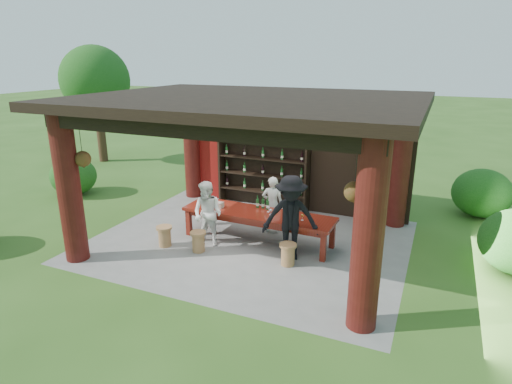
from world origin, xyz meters
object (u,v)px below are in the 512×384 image
at_px(wine_shelf, 263,167).
at_px(host, 272,205).
at_px(guest_woman, 208,214).
at_px(napkin_basket, 218,205).
at_px(tasting_table, 258,217).
at_px(stool_near_right, 288,254).
at_px(guest_man, 291,218).
at_px(stool_far_left, 165,236).
at_px(stool_near_left, 198,241).

xyz_separation_m(wine_shelf, host, (0.97, -1.67, -0.48)).
bearing_deg(guest_woman, napkin_basket, 98.36).
height_order(wine_shelf, tasting_table, wine_shelf).
height_order(wine_shelf, napkin_basket, wine_shelf).
xyz_separation_m(wine_shelf, stool_near_right, (1.96, -3.26, -0.96)).
relative_size(wine_shelf, guest_man, 1.44).
distance_m(stool_near_right, guest_man, 0.78).
height_order(tasting_table, stool_far_left, tasting_table).
relative_size(stool_near_left, guest_woman, 0.31).
relative_size(guest_woman, napkin_basket, 6.03).
bearing_deg(wine_shelf, stool_far_left, -106.90).
height_order(wine_shelf, host, wine_shelf).
bearing_deg(stool_near_right, napkin_basket, 159.11).
distance_m(wine_shelf, guest_man, 3.48).
relative_size(stool_near_left, guest_man, 0.25).
distance_m(wine_shelf, tasting_table, 2.58).
height_order(guest_woman, napkin_basket, guest_woman).
height_order(stool_near_right, stool_far_left, stool_far_left).
bearing_deg(stool_near_left, stool_near_right, 5.08).
distance_m(stool_near_right, guest_woman, 2.18).
distance_m(tasting_table, stool_near_left, 1.55).
xyz_separation_m(tasting_table, host, (0.10, 0.69, 0.10)).
xyz_separation_m(tasting_table, guest_man, (1.02, -0.56, 0.32)).
distance_m(stool_near_right, stool_far_left, 3.03).
height_order(host, napkin_basket, host).
bearing_deg(guest_woman, stool_far_left, -146.84).
relative_size(stool_near_right, guest_woman, 0.31).
bearing_deg(stool_far_left, host, 42.16).
xyz_separation_m(stool_near_right, guest_woman, (-2.11, 0.24, 0.52)).
bearing_deg(tasting_table, wine_shelf, 110.11).
xyz_separation_m(tasting_table, stool_near_left, (-1.04, -1.09, -0.38)).
height_order(stool_near_left, guest_man, guest_man).
relative_size(stool_near_left, host, 0.33).
height_order(tasting_table, host, host).
bearing_deg(tasting_table, host, 81.60).
relative_size(host, guest_woman, 0.94).
bearing_deg(wine_shelf, stool_near_right, -59.06).
xyz_separation_m(stool_near_left, guest_man, (2.05, 0.53, 0.70)).
bearing_deg(wine_shelf, napkin_basket, -94.35).
relative_size(tasting_table, stool_far_left, 7.55).
distance_m(host, guest_woman, 1.75).
distance_m(guest_woman, guest_man, 2.04).
height_order(stool_near_right, napkin_basket, napkin_basket).
height_order(stool_near_left, host, host).
xyz_separation_m(tasting_table, napkin_basket, (-1.05, -0.08, 0.18)).
bearing_deg(wine_shelf, guest_man, -57.23).
bearing_deg(tasting_table, guest_man, -28.87).
height_order(stool_near_left, napkin_basket, napkin_basket).
xyz_separation_m(stool_near_left, guest_woman, (0.02, 0.43, 0.53)).
bearing_deg(stool_near_right, guest_woman, 173.45).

